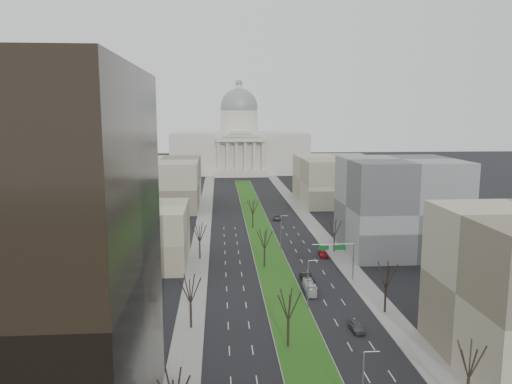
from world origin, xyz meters
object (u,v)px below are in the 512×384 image
car_grey_near (356,326)px  car_red (323,254)px  car_black (307,277)px  box_van (310,287)px  car_grey_far (277,217)px

car_grey_near → car_red: size_ratio=0.92×
car_grey_near → car_red: car_grey_near is taller
car_black → box_van: 6.70m
car_black → box_van: box_van is taller
car_grey_near → car_grey_far: (-2.96, 87.30, -0.02)m
car_black → car_red: 19.55m
car_grey_near → car_red: bearing=83.5°
car_black → car_grey_far: 62.44m
box_van → car_red: bearing=73.5°
car_grey_near → box_van: 18.76m
car_grey_far → car_grey_near: bearing=-78.2°
car_black → car_red: (7.31, 18.13, -0.13)m
car_black → car_grey_near: bearing=-89.4°
box_van → car_grey_near: bearing=-74.8°
car_grey_near → car_red: 43.14m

